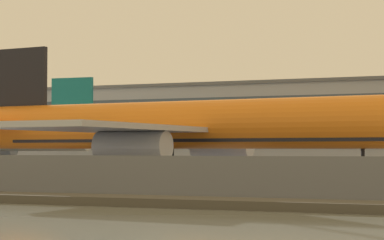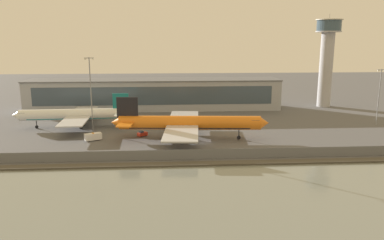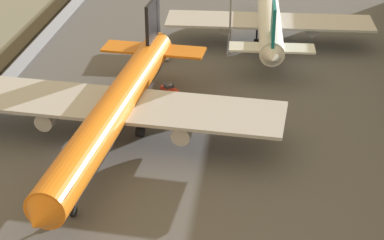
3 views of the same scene
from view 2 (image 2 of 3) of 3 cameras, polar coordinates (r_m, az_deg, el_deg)
ground_plane at (r=115.97m, az=1.55°, el=-3.53°), size 500.00×500.00×0.00m
shoreline_seawall at (r=96.40m, az=2.68°, el=-6.65°), size 320.00×3.00×0.50m
perimeter_fence at (r=100.31m, az=2.39°, el=-5.21°), size 280.00×0.10×2.77m
cargo_jet_orange at (r=119.23m, az=-0.74°, el=-0.50°), size 50.46×43.86×13.68m
passenger_jet_white_teal at (r=141.79m, az=-17.28°, el=0.77°), size 43.18×37.05×12.37m
baggage_tug at (r=124.93m, az=-7.59°, el=-2.11°), size 3.50×3.24×1.80m
ops_van at (r=122.70m, az=-14.78°, el=-2.44°), size 5.58×4.30×2.48m
control_tower at (r=188.38m, az=19.87°, el=9.38°), size 12.20×12.20×43.00m
terminal_building at (r=173.13m, az=-5.73°, el=3.95°), size 114.37×17.39×13.76m
apron_light_mast_apron_west at (r=132.45m, az=-15.16°, el=4.25°), size 3.20×0.40×25.59m
apron_light_mast_apron_east at (r=154.97m, az=26.62°, el=3.57°), size 3.20×0.40×20.82m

